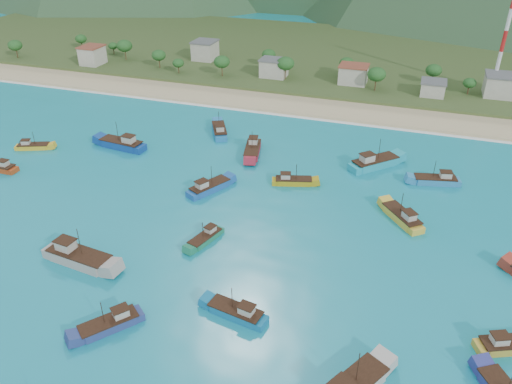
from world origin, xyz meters
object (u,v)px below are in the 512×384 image
(boat_21, at_px, (402,217))
(radio_tower, at_px, (506,30))
(boat_1, at_px, (509,346))
(boat_22, at_px, (110,324))
(boat_6, at_px, (293,182))
(boat_26, at_px, (206,238))
(boat_4, at_px, (374,163))
(boat_12, at_px, (237,313))
(boat_16, at_px, (122,144))
(boat_18, at_px, (33,147))
(boat_24, at_px, (253,150))
(boat_5, at_px, (209,188))
(boat_15, at_px, (436,181))
(boat_11, at_px, (220,131))
(boat_23, at_px, (79,258))

(boat_21, bearing_deg, radio_tower, 36.45)
(boat_1, distance_m, boat_22, 58.08)
(boat_6, relative_size, boat_26, 1.11)
(boat_4, distance_m, boat_22, 72.93)
(boat_12, xyz_separation_m, boat_22, (-17.09, -8.30, 0.01))
(boat_4, relative_size, boat_16, 0.92)
(boat_6, height_order, boat_21, boat_21)
(radio_tower, bearing_deg, boat_12, -109.85)
(boat_18, xyz_separation_m, boat_24, (54.91, 15.47, 0.32))
(boat_18, bearing_deg, boat_12, 38.77)
(boat_16, distance_m, boat_24, 34.09)
(boat_1, distance_m, boat_5, 64.93)
(boat_4, xyz_separation_m, boat_12, (-13.87, -57.72, -0.36))
(boat_21, bearing_deg, boat_12, -161.05)
(radio_tower, height_order, boat_26, radio_tower)
(boat_15, bearing_deg, boat_16, 81.55)
(boat_1, relative_size, boat_18, 1.10)
(boat_1, height_order, boat_21, boat_21)
(boat_11, height_order, boat_23, boat_23)
(boat_1, distance_m, boat_6, 55.84)
(boat_5, bearing_deg, boat_21, 29.47)
(boat_11, distance_m, boat_12, 70.78)
(boat_21, xyz_separation_m, boat_24, (-38.49, 19.94, 0.10))
(boat_16, xyz_separation_m, boat_24, (33.21, 7.69, -0.13))
(radio_tower, distance_m, boat_18, 143.22)
(boat_6, distance_m, boat_16, 47.25)
(boat_1, bearing_deg, boat_6, -155.36)
(boat_15, relative_size, boat_24, 0.89)
(boat_21, distance_m, boat_26, 39.40)
(boat_4, xyz_separation_m, boat_24, (-30.28, -2.15, -0.15))
(boat_6, relative_size, boat_21, 0.93)
(boat_26, bearing_deg, boat_16, -22.96)
(boat_15, distance_m, boat_23, 77.80)
(boat_12, relative_size, boat_21, 0.98)
(boat_5, xyz_separation_m, boat_18, (-51.98, 5.65, -0.21))
(boat_23, bearing_deg, radio_tower, 154.36)
(boat_6, bearing_deg, boat_5, -78.10)
(boat_6, xyz_separation_m, boat_21, (24.67, -7.71, 0.16))
(radio_tower, relative_size, boat_6, 4.07)
(boat_12, height_order, boat_23, boat_23)
(boat_11, height_order, boat_24, boat_24)
(boat_15, bearing_deg, boat_6, 96.09)
(boat_1, relative_size, boat_22, 1.05)
(boat_24, bearing_deg, boat_5, 69.16)
(boat_11, relative_size, boat_23, 0.83)
(boat_21, bearing_deg, boat_11, 111.31)
(radio_tower, bearing_deg, boat_22, -115.12)
(boat_23, bearing_deg, boat_22, 56.49)
(boat_16, bearing_deg, boat_12, -127.89)
(boat_6, xyz_separation_m, boat_24, (-13.83, 12.22, 0.26))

